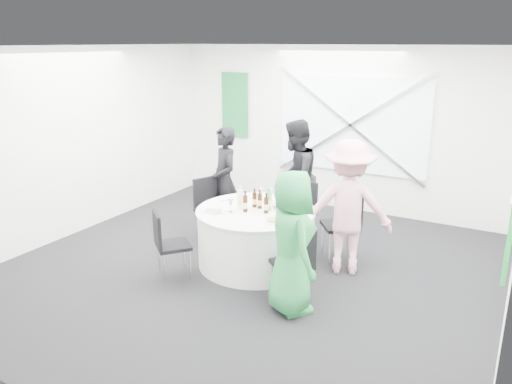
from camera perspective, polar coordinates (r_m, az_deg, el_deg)
The scene contains 43 objects.
floor at distance 6.59m, azimuth -0.86°, elevation -8.79°, with size 6.00×6.00×0.00m, color black.
ceiling at distance 5.94m, azimuth -0.98°, elevation 16.34°, with size 6.00×6.00×0.00m, color silver.
wall_back at distance 8.79m, azimuth 9.02°, elevation 7.14°, with size 6.00×6.00×0.00m, color white.
wall_front at distance 3.95m, azimuth -23.45°, elevation -6.22°, with size 6.00×6.00×0.00m, color white.
wall_left at distance 8.02m, azimuth -19.88°, elevation 5.42°, with size 6.00×6.00×0.00m, color white.
window_panel at distance 8.64m, azimuth 10.83°, elevation 7.55°, with size 2.60×0.03×1.60m, color white.
window_brace_a at distance 8.60m, azimuth 10.75°, elevation 7.52°, with size 0.05×0.05×3.16m, color silver.
window_brace_b at distance 8.60m, azimuth 10.75°, elevation 7.52°, with size 0.05×0.05×3.16m, color silver.
green_banner at distance 9.57m, azimuth -2.45°, elevation 9.93°, with size 0.55×0.04×1.20m, color #125E2F.
banquet_table at distance 6.60m, azimuth -0.00°, elevation -5.15°, with size 1.56×1.56×0.76m.
chair_back at distance 7.33m, azimuth 5.21°, elevation -1.74°, with size 0.47×0.48×0.90m.
chair_back_left at distance 7.46m, azimuth -5.36°, elevation -1.32°, with size 0.55×0.55×0.91m.
chair_back_right at distance 6.79m, azimuth 10.35°, elevation -2.98°, with size 0.63×0.63×0.99m.
chair_front_right at distance 5.62m, azimuth 4.52°, elevation -7.73°, with size 0.57×0.57×0.89m.
chair_front_left at distance 6.26m, azimuth -10.17°, elevation -5.43°, with size 0.56×0.56×0.87m.
person_man_back_left at distance 7.57m, azimuth -3.61°, elevation 1.27°, with size 0.60×0.39×1.65m, color black.
person_man_back at distance 7.56m, azimuth 4.47°, elevation 1.65°, with size 0.85×0.47×1.75m, color black.
person_woman_pink at distance 6.33m, azimuth 10.45°, elevation -1.75°, with size 1.11×0.52×1.72m, color pink.
person_woman_green at distance 5.37m, azimuth 4.07°, elevation -5.77°, with size 0.77×0.50×1.59m, color #258842.
plate_back at distance 6.93m, azimuth 1.59°, elevation -0.67°, with size 0.27×0.27×0.01m.
plate_back_left at distance 6.91m, azimuth -1.47°, elevation -0.72°, with size 0.26×0.26×0.01m.
plate_back_right at distance 6.45m, azimuth 5.08°, elevation -2.00°, with size 0.28×0.28×0.04m.
plate_front_right at distance 6.04m, azimuth 1.98°, elevation -3.28°, with size 0.24×0.24×0.04m.
plate_front_left at distance 6.44m, azimuth -5.28°, elevation -2.11°, with size 0.27×0.27×0.01m.
napkin at distance 6.39m, azimuth -4.87°, elevation -1.94°, with size 0.20×0.13×0.05m, color silver.
beer_bottle_a at distance 6.54m, azimuth -0.16°, elevation -0.92°, with size 0.06×0.06×0.25m.
beer_bottle_b at distance 6.49m, azimuth 0.43°, elevation -1.06°, with size 0.06×0.06×0.26m.
beer_bottle_c at distance 6.31m, azimuth 1.17°, elevation -1.54°, with size 0.06×0.06×0.26m.
beer_bottle_d at distance 6.36m, azimuth -1.23°, elevation -1.36°, with size 0.06×0.06×0.28m.
green_water_bottle at distance 6.40m, azimuth 1.45°, elevation -1.06°, with size 0.08×0.08×0.31m.
clear_water_bottle at distance 6.48m, azimuth -1.82°, elevation -0.85°, with size 0.08×0.08×0.31m.
wine_glass_a at distance 6.78m, azimuth 1.81°, elevation -0.02°, with size 0.07×0.07×0.17m.
wine_glass_b at distance 6.13m, azimuth 2.13°, elevation -1.88°, with size 0.07×0.07×0.17m.
wine_glass_c at distance 6.27m, azimuth 3.53°, elevation -1.47°, with size 0.07×0.07×0.17m.
wine_glass_d at distance 6.63m, azimuth 2.28°, elevation -0.44°, with size 0.07×0.07×0.17m.
wine_glass_e at distance 6.82m, azimuth 0.58°, elevation 0.08°, with size 0.07×0.07×0.17m.
wine_glass_f at distance 6.35m, azimuth -2.93°, elevation -1.23°, with size 0.07×0.07×0.17m.
fork_a at distance 6.34m, azimuth 5.02°, elevation -2.46°, with size 0.01×0.15×0.01m, color silver.
knife_a at distance 6.69m, azimuth 4.57°, elevation -1.40°, with size 0.01×0.15×0.01m, color silver.
fork_b at distance 6.53m, azimuth -5.04°, elevation -1.88°, with size 0.01×0.15×0.01m, color silver.
knife_b at distance 6.26m, azimuth -4.80°, elevation -2.72°, with size 0.01×0.15×0.01m, color silver.
fork_c at distance 7.00m, azimuth -1.14°, elevation -0.53°, with size 0.01×0.15×0.01m, color silver.
knife_c at distance 6.83m, azimuth -3.68°, elevation -0.99°, with size 0.01×0.15×0.01m, color silver.
Camera 1 is at (2.99, -5.14, 2.86)m, focal length 35.00 mm.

